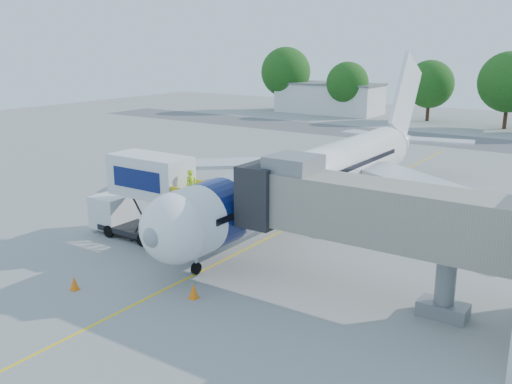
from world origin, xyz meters
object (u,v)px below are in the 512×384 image
Objects in this scene: jet_bridge at (356,210)px; ground_tug at (54,323)px; catering_hiloader at (144,197)px; aircraft at (318,174)px.

ground_tug is at bearing -126.35° from jet_bridge.
ground_tug is (5.95, -11.29, -2.00)m from catering_hiloader.
jet_bridge is at bearing 0.01° from catering_hiloader.
aircraft is at bearing 125.70° from jet_bridge.
aircraft is 13.77m from jet_bridge.
catering_hiloader is (-6.26, -11.12, -0.19)m from aircraft.
jet_bridge is at bearing 75.31° from ground_tug.
aircraft reaches higher than jet_bridge.
jet_bridge is 1.64× the size of catering_hiloader.
aircraft reaches higher than catering_hiloader.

